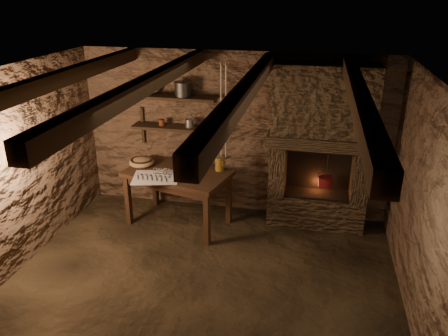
% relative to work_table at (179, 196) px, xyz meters
% --- Properties ---
extents(floor, '(4.50, 4.50, 0.00)m').
position_rel_work_table_xyz_m(floor, '(0.67, -1.36, -0.44)').
color(floor, black).
rests_on(floor, ground).
extents(back_wall, '(4.50, 0.04, 2.40)m').
position_rel_work_table_xyz_m(back_wall, '(0.67, 0.64, 0.76)').
color(back_wall, '#4E3424').
rests_on(back_wall, floor).
extents(front_wall, '(4.50, 0.04, 2.40)m').
position_rel_work_table_xyz_m(front_wall, '(0.67, -3.36, 0.76)').
color(front_wall, '#4E3424').
rests_on(front_wall, floor).
extents(left_wall, '(0.04, 4.00, 2.40)m').
position_rel_work_table_xyz_m(left_wall, '(-1.58, -1.36, 0.76)').
color(left_wall, '#4E3424').
rests_on(left_wall, floor).
extents(right_wall, '(0.04, 4.00, 2.40)m').
position_rel_work_table_xyz_m(right_wall, '(2.92, -1.36, 0.76)').
color(right_wall, '#4E3424').
rests_on(right_wall, floor).
extents(ceiling, '(4.50, 4.00, 0.04)m').
position_rel_work_table_xyz_m(ceiling, '(0.67, -1.36, 1.96)').
color(ceiling, black).
rests_on(ceiling, back_wall).
extents(beam_far_left, '(0.14, 3.95, 0.16)m').
position_rel_work_table_xyz_m(beam_far_left, '(-0.83, -1.36, 1.87)').
color(beam_far_left, black).
rests_on(beam_far_left, ceiling).
extents(beam_mid_left, '(0.14, 3.95, 0.16)m').
position_rel_work_table_xyz_m(beam_mid_left, '(0.17, -1.36, 1.87)').
color(beam_mid_left, black).
rests_on(beam_mid_left, ceiling).
extents(beam_mid_right, '(0.14, 3.95, 0.16)m').
position_rel_work_table_xyz_m(beam_mid_right, '(1.17, -1.36, 1.87)').
color(beam_mid_right, black).
rests_on(beam_mid_right, ceiling).
extents(beam_far_right, '(0.14, 3.95, 0.16)m').
position_rel_work_table_xyz_m(beam_far_right, '(2.17, -1.36, 1.87)').
color(beam_far_right, black).
rests_on(beam_far_right, ceiling).
extents(shelf_lower, '(1.25, 0.30, 0.04)m').
position_rel_work_table_xyz_m(shelf_lower, '(-0.18, 0.48, 0.86)').
color(shelf_lower, black).
rests_on(shelf_lower, back_wall).
extents(shelf_upper, '(1.25, 0.30, 0.04)m').
position_rel_work_table_xyz_m(shelf_upper, '(-0.18, 0.48, 1.31)').
color(shelf_upper, black).
rests_on(shelf_upper, back_wall).
extents(hearth, '(1.43, 0.51, 2.30)m').
position_rel_work_table_xyz_m(hearth, '(1.92, 0.41, 0.79)').
color(hearth, '#3A2B1D').
rests_on(hearth, floor).
extents(work_table, '(1.58, 1.13, 0.81)m').
position_rel_work_table_xyz_m(work_table, '(0.00, 0.00, 0.00)').
color(work_table, black).
rests_on(work_table, floor).
extents(linen_cloth, '(0.71, 0.62, 0.01)m').
position_rel_work_table_xyz_m(linen_cloth, '(-0.22, -0.26, 0.38)').
color(linen_cloth, white).
rests_on(linen_cloth, work_table).
extents(pewter_cutlery_row, '(0.54, 0.31, 0.01)m').
position_rel_work_table_xyz_m(pewter_cutlery_row, '(-0.22, -0.28, 0.39)').
color(pewter_cutlery_row, gray).
rests_on(pewter_cutlery_row, linen_cloth).
extents(drinking_glasses, '(0.20, 0.06, 0.08)m').
position_rel_work_table_xyz_m(drinking_glasses, '(-0.20, -0.14, 0.42)').
color(drinking_glasses, white).
rests_on(drinking_glasses, linen_cloth).
extents(stoneware_jug, '(0.17, 0.17, 0.44)m').
position_rel_work_table_xyz_m(stoneware_jug, '(0.56, 0.17, 0.56)').
color(stoneware_jug, olive).
rests_on(stoneware_jug, work_table).
extents(wooden_bowl, '(0.43, 0.43, 0.13)m').
position_rel_work_table_xyz_m(wooden_bowl, '(-0.58, 0.13, 0.42)').
color(wooden_bowl, '#A17245').
rests_on(wooden_bowl, work_table).
extents(iron_stockpot, '(0.31, 0.31, 0.18)m').
position_rel_work_table_xyz_m(iron_stockpot, '(-0.02, 0.48, 1.42)').
color(iron_stockpot, '#312E2B').
rests_on(iron_stockpot, shelf_upper).
extents(tin_pan, '(0.30, 0.17, 0.28)m').
position_rel_work_table_xyz_m(tin_pan, '(-0.51, 0.58, 1.48)').
color(tin_pan, '#A2A29D').
rests_on(tin_pan, shelf_upper).
extents(small_kettle, '(0.17, 0.13, 0.18)m').
position_rel_work_table_xyz_m(small_kettle, '(0.05, 0.48, 0.94)').
color(small_kettle, '#A2A29D').
rests_on(small_kettle, shelf_lower).
extents(rusty_tin, '(0.10, 0.10, 0.09)m').
position_rel_work_table_xyz_m(rusty_tin, '(-0.37, 0.48, 0.93)').
color(rusty_tin, '#5A2212').
rests_on(rusty_tin, shelf_lower).
extents(red_pot, '(0.26, 0.26, 0.54)m').
position_rel_work_table_xyz_m(red_pot, '(2.03, 0.36, 0.26)').
color(red_pot, maroon).
rests_on(red_pot, hearth).
extents(hanging_ropes, '(0.08, 0.08, 1.20)m').
position_rel_work_table_xyz_m(hanging_ropes, '(0.72, -0.31, 1.36)').
color(hanging_ropes, tan).
rests_on(hanging_ropes, ceiling).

